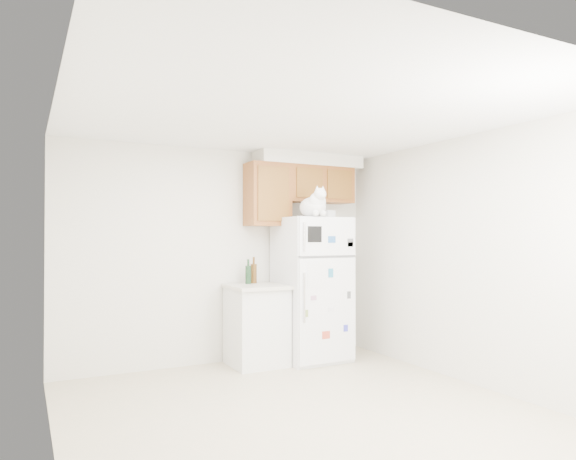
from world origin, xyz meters
TOP-DOWN VIEW (x-y plane):
  - ground_plane at (0.00, 0.00)m, footprint 3.80×4.00m
  - room_shell at (0.12, 0.24)m, footprint 3.84×4.04m
  - refrigerator at (0.98, 1.61)m, footprint 0.76×0.78m
  - base_counter at (0.29, 1.68)m, footprint 0.64×0.64m
  - cat at (0.88, 1.36)m, footprint 0.34×0.50m
  - storage_box_back at (1.09, 1.63)m, footprint 0.21×0.19m
  - storage_box_front at (1.20, 1.57)m, footprint 0.18×0.15m
  - bottle_green at (0.25, 1.82)m, footprint 0.07×0.07m
  - bottle_amber at (0.34, 1.87)m, footprint 0.07×0.07m

SIDE VIEW (x-z plane):
  - ground_plane at x=0.00m, z-range -0.01..0.00m
  - base_counter at x=0.29m, z-range 0.00..0.92m
  - refrigerator at x=0.98m, z-range 0.00..1.70m
  - bottle_green at x=0.25m, z-range 0.92..1.21m
  - bottle_amber at x=0.34m, z-range 0.92..1.23m
  - room_shell at x=0.12m, z-range 0.41..2.93m
  - storage_box_front at x=1.20m, z-range 1.70..1.79m
  - storage_box_back at x=1.09m, z-range 1.70..1.80m
  - cat at x=0.88m, z-range 1.66..2.01m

